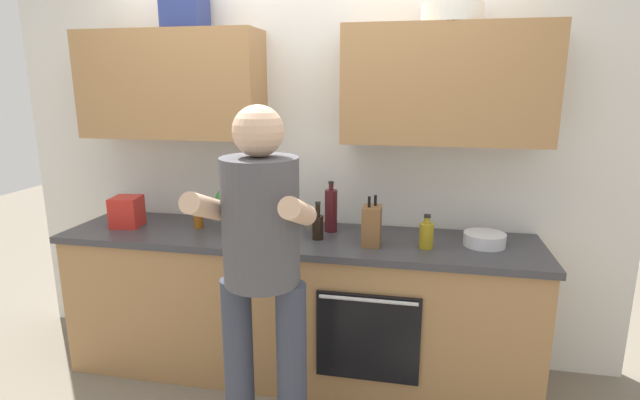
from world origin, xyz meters
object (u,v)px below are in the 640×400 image
object	(u,v)px
bottle_soda	(266,218)
knife_block	(372,226)
bottle_soy	(318,226)
bottle_wine	(331,210)
bottle_syrup	(198,214)
cup_stoneware	(310,221)
person_standing	(262,263)
mixing_bowl	(484,239)
grocery_bag_crisps	(127,212)
bottle_oil	(426,235)
potted_herb	(232,205)

from	to	relation	value
bottle_soda	knife_block	size ratio (longest dim) A/B	1.04
bottle_soy	bottle_wine	bearing A→B (deg)	74.79
bottle_syrup	cup_stoneware	distance (m)	0.70
person_standing	bottle_syrup	xyz separation A→B (m)	(-0.68, 0.79, -0.02)
bottle_soy	mixing_bowl	world-z (taller)	bottle_soy
bottle_syrup	grocery_bag_crisps	size ratio (longest dim) A/B	1.13
bottle_soda	cup_stoneware	size ratio (longest dim) A/B	3.15
bottle_syrup	grocery_bag_crisps	world-z (taller)	bottle_syrup
bottle_syrup	knife_block	world-z (taller)	knife_block
cup_stoneware	bottle_soda	bearing A→B (deg)	-124.63
bottle_oil	potted_herb	distance (m)	1.15
bottle_soy	grocery_bag_crisps	distance (m)	1.24
bottle_oil	mixing_bowl	bearing A→B (deg)	19.09
person_standing	bottle_soda	world-z (taller)	person_standing
bottle_oil	mixing_bowl	world-z (taller)	bottle_oil
person_standing	bottle_soy	world-z (taller)	person_standing
bottle_soy	grocery_bag_crisps	bearing A→B (deg)	179.02
bottle_syrup	bottle_soy	bearing A→B (deg)	-5.70
grocery_bag_crisps	knife_block	bearing A→B (deg)	-2.38
bottle_syrup	potted_herb	distance (m)	0.28
bottle_oil	mixing_bowl	xyz separation A→B (m)	(0.32, 0.11, -0.04)
person_standing	bottle_syrup	bearing A→B (deg)	130.55
bottle_oil	knife_block	xyz separation A→B (m)	(-0.30, -0.01, 0.04)
bottle_oil	cup_stoneware	world-z (taller)	bottle_oil
person_standing	knife_block	bearing A→B (deg)	57.72
knife_block	grocery_bag_crisps	bearing A→B (deg)	177.62
person_standing	knife_block	xyz separation A→B (m)	(0.42, 0.67, 0.00)
person_standing	knife_block	distance (m)	0.79
bottle_oil	bottle_soy	world-z (taller)	bottle_soy
bottle_soy	mixing_bowl	distance (m)	0.94
bottle_soy	cup_stoneware	xyz separation A→B (m)	(-0.09, 0.21, -0.03)
bottle_soda	knife_block	bearing A→B (deg)	2.57
knife_block	grocery_bag_crisps	world-z (taller)	knife_block
cup_stoneware	knife_block	size ratio (longest dim) A/B	0.33
bottle_soda	grocery_bag_crisps	size ratio (longest dim) A/B	1.55
bottle_wine	cup_stoneware	xyz separation A→B (m)	(-0.14, 0.04, -0.09)
bottle_soda	knife_block	xyz separation A→B (m)	(0.61, 0.03, -0.02)
bottle_oil	person_standing	bearing A→B (deg)	-136.95
potted_herb	grocery_bag_crisps	world-z (taller)	potted_herb
bottle_syrup	mixing_bowl	bearing A→B (deg)	-0.14
bottle_soy	grocery_bag_crisps	size ratio (longest dim) A/B	1.18
bottle_oil	bottle_soda	size ratio (longest dim) A/B	0.65
bottle_wine	grocery_bag_crisps	xyz separation A→B (m)	(-1.29, -0.15, -0.04)
bottle_wine	mixing_bowl	bearing A→B (deg)	-6.18
mixing_bowl	potted_herb	size ratio (longest dim) A/B	0.77
person_standing	bottle_soy	xyz separation A→B (m)	(0.11, 0.71, -0.03)
bottle_wine	mixing_bowl	xyz separation A→B (m)	(0.89, -0.10, -0.10)
bottle_wine	cup_stoneware	bearing A→B (deg)	162.99
mixing_bowl	knife_block	distance (m)	0.64
person_standing	bottle_oil	size ratio (longest dim) A/B	8.91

